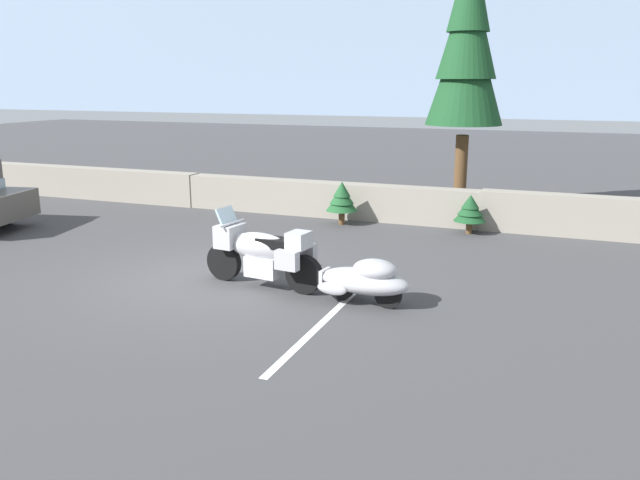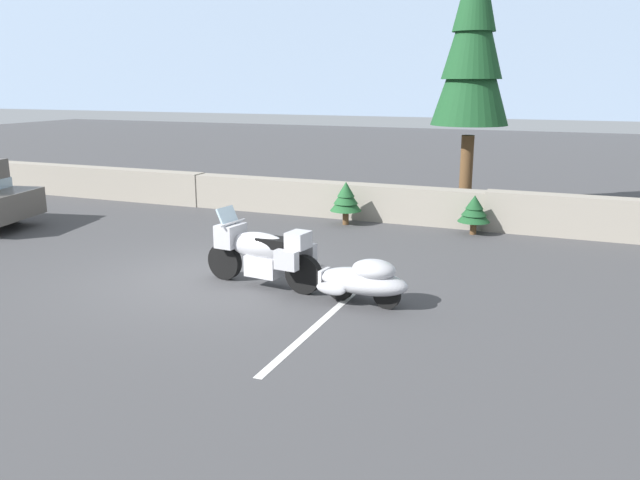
# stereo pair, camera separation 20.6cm
# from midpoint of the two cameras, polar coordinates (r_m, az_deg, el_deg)

# --- Properties ---
(ground_plane) EXTENTS (80.00, 80.00, 0.00)m
(ground_plane) POSITION_cam_midpoint_polar(r_m,az_deg,el_deg) (11.81, -10.23, -3.41)
(ground_plane) COLOR #424244
(stone_guard_wall) EXTENTS (24.00, 0.60, 0.96)m
(stone_guard_wall) POSITION_cam_midpoint_polar(r_m,az_deg,el_deg) (16.94, 0.06, 3.66)
(stone_guard_wall) COLOR gray
(stone_guard_wall) RESTS_ON ground
(distant_ridgeline) EXTENTS (240.00, 80.00, 16.00)m
(distant_ridgeline) POSITION_cam_midpoint_polar(r_m,az_deg,el_deg) (105.82, 18.61, 15.59)
(distant_ridgeline) COLOR #7F93AD
(distant_ridgeline) RESTS_ON ground
(touring_motorcycle) EXTENTS (2.31, 0.91, 1.33)m
(touring_motorcycle) POSITION_cam_midpoint_polar(r_m,az_deg,el_deg) (11.10, -5.70, -1.04)
(touring_motorcycle) COLOR black
(touring_motorcycle) RESTS_ON ground
(car_shaped_trailer) EXTENTS (2.23, 0.90, 0.76)m
(car_shaped_trailer) POSITION_cam_midpoint_polar(r_m,az_deg,el_deg) (10.24, 3.43, -3.51)
(car_shaped_trailer) COLOR black
(car_shaped_trailer) RESTS_ON ground
(pine_tree_tall) EXTENTS (2.04, 2.04, 7.19)m
(pine_tree_tall) POSITION_cam_midpoint_polar(r_m,az_deg,el_deg) (17.91, 12.62, 16.85)
(pine_tree_tall) COLOR brown
(pine_tree_tall) RESTS_ON ground
(pine_sapling_near) EXTENTS (0.78, 0.78, 1.08)m
(pine_sapling_near) POSITION_cam_midpoint_polar(r_m,az_deg,el_deg) (15.94, 1.58, 3.77)
(pine_sapling_near) COLOR brown
(pine_sapling_near) RESTS_ON ground
(pine_sapling_farther) EXTENTS (0.75, 0.75, 0.92)m
(pine_sapling_farther) POSITION_cam_midpoint_polar(r_m,az_deg,el_deg) (15.35, 12.81, 2.66)
(pine_sapling_farther) COLOR brown
(pine_sapling_farther) RESTS_ON ground
(parking_stripe_marker) EXTENTS (0.12, 3.60, 0.01)m
(parking_stripe_marker) POSITION_cam_midpoint_polar(r_m,az_deg,el_deg) (9.39, -0.85, -7.73)
(parking_stripe_marker) COLOR silver
(parking_stripe_marker) RESTS_ON ground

